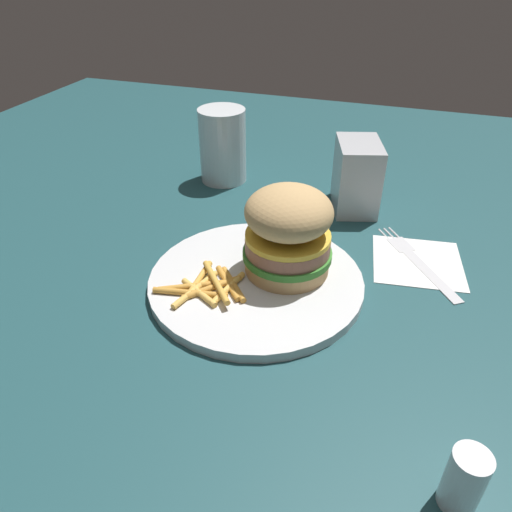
{
  "coord_description": "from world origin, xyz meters",
  "views": [
    {
      "loc": [
        0.4,
        0.12,
        0.35
      ],
      "look_at": [
        -0.03,
        -0.02,
        0.04
      ],
      "focal_mm": 33.62,
      "sensor_mm": 36.0,
      "label": 1
    }
  ],
  "objects_px": {
    "sandwich": "(288,231)",
    "napkin_dispenser": "(356,176)",
    "plate": "(256,281)",
    "fries_pile": "(209,286)",
    "fork": "(417,259)",
    "drink_glass": "(223,149)",
    "napkin": "(417,262)",
    "salt_shaker": "(464,480)"
  },
  "relations": [
    {
      "from": "sandwich",
      "to": "napkin_dispenser",
      "type": "xyz_separation_m",
      "value": [
        -0.21,
        0.05,
        -0.01
      ]
    },
    {
      "from": "plate",
      "to": "fries_pile",
      "type": "height_order",
      "value": "fries_pile"
    },
    {
      "from": "fries_pile",
      "to": "fork",
      "type": "relative_size",
      "value": 0.7
    },
    {
      "from": "drink_glass",
      "to": "napkin_dispenser",
      "type": "height_order",
      "value": "drink_glass"
    },
    {
      "from": "plate",
      "to": "fork",
      "type": "xyz_separation_m",
      "value": [
        -0.11,
        0.18,
        -0.0
      ]
    },
    {
      "from": "plate",
      "to": "drink_glass",
      "type": "height_order",
      "value": "drink_glass"
    },
    {
      "from": "fries_pile",
      "to": "napkin",
      "type": "distance_m",
      "value": 0.27
    },
    {
      "from": "napkin_dispenser",
      "to": "salt_shaker",
      "type": "xyz_separation_m",
      "value": [
        0.43,
        0.15,
        -0.02
      ]
    },
    {
      "from": "napkin",
      "to": "fork",
      "type": "xyz_separation_m",
      "value": [
        -0.0,
        -0.0,
        0.0
      ]
    },
    {
      "from": "fries_pile",
      "to": "napkin",
      "type": "relative_size",
      "value": 0.97
    },
    {
      "from": "drink_glass",
      "to": "fork",
      "type": "bearing_deg",
      "value": 65.14
    },
    {
      "from": "drink_glass",
      "to": "napkin",
      "type": "bearing_deg",
      "value": 65.01
    },
    {
      "from": "sandwich",
      "to": "napkin_dispenser",
      "type": "height_order",
      "value": "sandwich"
    },
    {
      "from": "fries_pile",
      "to": "salt_shaker",
      "type": "height_order",
      "value": "salt_shaker"
    },
    {
      "from": "fries_pile",
      "to": "napkin_dispenser",
      "type": "xyz_separation_m",
      "value": [
        -0.27,
        0.12,
        0.03
      ]
    },
    {
      "from": "fries_pile",
      "to": "napkin",
      "type": "bearing_deg",
      "value": 123.95
    },
    {
      "from": "drink_glass",
      "to": "plate",
      "type": "bearing_deg",
      "value": 29.04
    },
    {
      "from": "plate",
      "to": "drink_glass",
      "type": "bearing_deg",
      "value": -150.96
    },
    {
      "from": "fries_pile",
      "to": "napkin",
      "type": "height_order",
      "value": "fries_pile"
    },
    {
      "from": "plate",
      "to": "salt_shaker",
      "type": "xyz_separation_m",
      "value": [
        0.2,
        0.22,
        0.02
      ]
    },
    {
      "from": "fries_pile",
      "to": "drink_glass",
      "type": "relative_size",
      "value": 0.89
    },
    {
      "from": "fork",
      "to": "salt_shaker",
      "type": "distance_m",
      "value": 0.32
    },
    {
      "from": "drink_glass",
      "to": "napkin_dispenser",
      "type": "xyz_separation_m",
      "value": [
        0.03,
        0.22,
        -0.0
      ]
    },
    {
      "from": "sandwich",
      "to": "napkin_dispenser",
      "type": "relative_size",
      "value": 1.04
    },
    {
      "from": "plate",
      "to": "sandwich",
      "type": "height_order",
      "value": "sandwich"
    },
    {
      "from": "napkin",
      "to": "napkin_dispenser",
      "type": "xyz_separation_m",
      "value": [
        -0.12,
        -0.1,
        0.05
      ]
    },
    {
      "from": "sandwich",
      "to": "napkin_dispenser",
      "type": "distance_m",
      "value": 0.21
    },
    {
      "from": "fries_pile",
      "to": "napkin_dispenser",
      "type": "distance_m",
      "value": 0.3
    },
    {
      "from": "napkin",
      "to": "plate",
      "type": "bearing_deg",
      "value": -58.32
    },
    {
      "from": "sandwich",
      "to": "fries_pile",
      "type": "bearing_deg",
      "value": -47.53
    },
    {
      "from": "sandwich",
      "to": "fries_pile",
      "type": "distance_m",
      "value": 0.11
    },
    {
      "from": "sandwich",
      "to": "fries_pile",
      "type": "xyz_separation_m",
      "value": [
        0.07,
        -0.07,
        -0.05
      ]
    },
    {
      "from": "plate",
      "to": "fries_pile",
      "type": "xyz_separation_m",
      "value": [
        0.04,
        -0.04,
        0.01
      ]
    },
    {
      "from": "fries_pile",
      "to": "drink_glass",
      "type": "xyz_separation_m",
      "value": [
        -0.3,
        -0.1,
        0.04
      ]
    },
    {
      "from": "plate",
      "to": "drink_glass",
      "type": "distance_m",
      "value": 0.3
    },
    {
      "from": "sandwich",
      "to": "salt_shaker",
      "type": "distance_m",
      "value": 0.3
    },
    {
      "from": "salt_shaker",
      "to": "sandwich",
      "type": "bearing_deg",
      "value": -139.74
    },
    {
      "from": "drink_glass",
      "to": "salt_shaker",
      "type": "bearing_deg",
      "value": 38.5
    },
    {
      "from": "salt_shaker",
      "to": "fries_pile",
      "type": "bearing_deg",
      "value": -121.3
    },
    {
      "from": "fries_pile",
      "to": "drink_glass",
      "type": "distance_m",
      "value": 0.32
    },
    {
      "from": "plate",
      "to": "salt_shaker",
      "type": "distance_m",
      "value": 0.3
    },
    {
      "from": "napkin_dispenser",
      "to": "napkin",
      "type": "bearing_deg",
      "value": -156.65
    }
  ]
}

